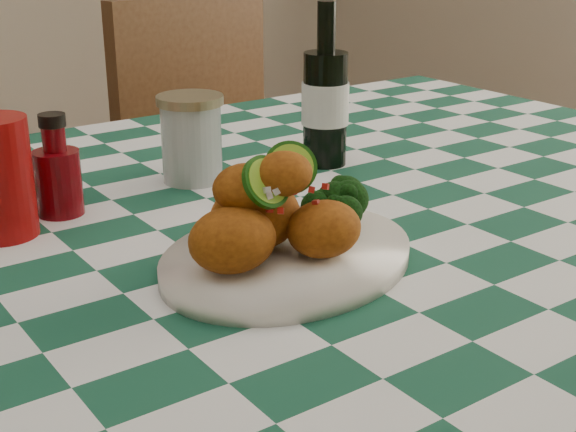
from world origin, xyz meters
TOP-DOWN VIEW (x-y plane):
  - plate at (-0.04, -0.17)m, footprint 0.35×0.30m
  - fried_chicken_pile at (-0.05, -0.17)m, footprint 0.17×0.12m
  - broccoli_side at (0.04, -0.16)m, footprint 0.08×0.08m
  - ketchup_bottle at (-0.17, 0.12)m, footprint 0.06×0.06m
  - mason_jar at (0.02, 0.14)m, footprint 0.10×0.10m
  - beer_bottle at (0.22, 0.10)m, footprint 0.09×0.09m
  - wooden_chair_right at (0.46, 0.68)m, footprint 0.52×0.53m

SIDE VIEW (x-z plane):
  - wooden_chair_right at x=0.46m, z-range 0.00..0.96m
  - plate at x=-0.04m, z-range 0.79..0.80m
  - broccoli_side at x=0.04m, z-range 0.80..0.86m
  - mason_jar at x=0.02m, z-range 0.79..0.90m
  - ketchup_bottle at x=-0.17m, z-range 0.79..0.91m
  - fried_chicken_pile at x=-0.05m, z-range 0.80..0.91m
  - beer_bottle at x=0.22m, z-range 0.79..1.02m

